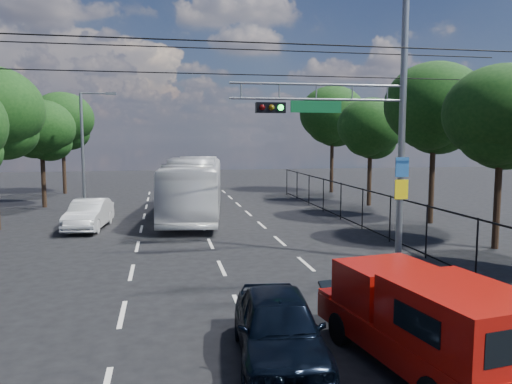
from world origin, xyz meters
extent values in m
plane|color=black|center=(0.00, 0.00, 0.00)|extent=(120.00, 120.00, 0.00)
cube|color=beige|center=(-3.00, 4.00, 0.01)|extent=(0.12, 2.00, 0.01)
cube|color=beige|center=(-3.00, 8.00, 0.01)|extent=(0.12, 2.00, 0.01)
cube|color=beige|center=(-3.00, 12.00, 0.01)|extent=(0.12, 2.00, 0.01)
cube|color=beige|center=(-3.00, 16.00, 0.01)|extent=(0.12, 2.00, 0.01)
cube|color=beige|center=(-3.00, 20.00, 0.01)|extent=(0.12, 2.00, 0.01)
cube|color=beige|center=(-3.00, 24.00, 0.01)|extent=(0.12, 2.00, 0.01)
cube|color=beige|center=(-3.00, 28.00, 0.01)|extent=(0.12, 2.00, 0.01)
cube|color=beige|center=(-3.00, 32.00, 0.01)|extent=(0.12, 2.00, 0.01)
cube|color=beige|center=(0.00, 0.00, 0.01)|extent=(0.12, 2.00, 0.01)
cube|color=beige|center=(0.00, 4.00, 0.01)|extent=(0.12, 2.00, 0.01)
cube|color=beige|center=(0.00, 8.00, 0.01)|extent=(0.12, 2.00, 0.01)
cube|color=beige|center=(0.00, 12.00, 0.01)|extent=(0.12, 2.00, 0.01)
cube|color=beige|center=(0.00, 16.00, 0.01)|extent=(0.12, 2.00, 0.01)
cube|color=beige|center=(0.00, 20.00, 0.01)|extent=(0.12, 2.00, 0.01)
cube|color=beige|center=(0.00, 24.00, 0.01)|extent=(0.12, 2.00, 0.01)
cube|color=beige|center=(0.00, 28.00, 0.01)|extent=(0.12, 2.00, 0.01)
cube|color=beige|center=(0.00, 32.00, 0.01)|extent=(0.12, 2.00, 0.01)
cube|color=beige|center=(3.00, 0.00, 0.01)|extent=(0.12, 2.00, 0.01)
cube|color=beige|center=(3.00, 4.00, 0.01)|extent=(0.12, 2.00, 0.01)
cube|color=beige|center=(3.00, 8.00, 0.01)|extent=(0.12, 2.00, 0.01)
cube|color=beige|center=(3.00, 12.00, 0.01)|extent=(0.12, 2.00, 0.01)
cube|color=beige|center=(3.00, 16.00, 0.01)|extent=(0.12, 2.00, 0.01)
cube|color=beige|center=(3.00, 20.00, 0.01)|extent=(0.12, 2.00, 0.01)
cube|color=beige|center=(3.00, 24.00, 0.01)|extent=(0.12, 2.00, 0.01)
cube|color=beige|center=(3.00, 28.00, 0.01)|extent=(0.12, 2.00, 0.01)
cube|color=beige|center=(3.00, 32.00, 0.01)|extent=(0.12, 2.00, 0.01)
cylinder|color=slate|center=(6.50, 8.00, 4.75)|extent=(0.24, 0.24, 9.50)
cylinder|color=slate|center=(3.40, 8.00, 6.25)|extent=(6.20, 0.08, 0.08)
cylinder|color=slate|center=(3.40, 8.00, 5.75)|extent=(6.20, 0.08, 0.08)
cube|color=black|center=(1.70, 8.00, 5.45)|extent=(1.00, 0.28, 0.35)
sphere|color=#3F0505|center=(1.38, 7.85, 5.45)|extent=(0.20, 0.20, 0.20)
sphere|color=#4C3805|center=(1.70, 7.85, 5.45)|extent=(0.20, 0.20, 0.20)
sphere|color=#0CE533|center=(2.02, 7.85, 5.45)|extent=(0.20, 0.20, 0.20)
cube|color=#0B4F26|center=(3.30, 8.00, 5.50)|extent=(1.80, 0.05, 0.40)
cube|color=#2259A0|center=(6.48, 7.86, 3.40)|extent=(0.50, 0.04, 0.70)
cube|color=yellow|center=(6.48, 7.86, 2.60)|extent=(0.50, 0.04, 0.70)
cylinder|color=slate|center=(5.90, 8.00, 6.00)|extent=(0.05, 0.05, 0.50)
cylinder|color=slate|center=(4.60, 8.00, 6.00)|extent=(0.05, 0.05, 0.50)
cylinder|color=slate|center=(3.30, 8.00, 6.00)|extent=(0.05, 0.05, 0.50)
cylinder|color=slate|center=(2.00, 8.00, 6.00)|extent=(0.05, 0.05, 0.50)
cylinder|color=slate|center=(0.70, 8.00, 6.00)|extent=(0.05, 0.05, 0.50)
cylinder|color=slate|center=(-6.50, 22.00, 3.50)|extent=(0.18, 0.18, 7.00)
cylinder|color=slate|center=(-5.70, 22.00, 7.00)|extent=(1.60, 0.09, 0.09)
cube|color=slate|center=(-4.80, 22.00, 7.00)|extent=(0.60, 0.22, 0.15)
cylinder|color=black|center=(0.00, 6.00, 7.20)|extent=(22.00, 0.04, 0.04)
cylinder|color=black|center=(0.00, 9.50, 7.60)|extent=(22.00, 0.04, 0.04)
cylinder|color=black|center=(0.00, 11.00, 6.90)|extent=(22.00, 0.04, 0.04)
cube|color=black|center=(7.60, 12.00, 1.95)|extent=(0.04, 34.00, 0.06)
cube|color=black|center=(7.60, 12.00, 0.15)|extent=(0.04, 34.00, 0.06)
cylinder|color=black|center=(7.60, 5.00, 1.00)|extent=(0.06, 0.06, 2.00)
cylinder|color=black|center=(7.60, 8.00, 1.00)|extent=(0.06, 0.06, 2.00)
cylinder|color=black|center=(7.60, 11.00, 1.00)|extent=(0.06, 0.06, 2.00)
cylinder|color=black|center=(7.60, 14.00, 1.00)|extent=(0.06, 0.06, 2.00)
cylinder|color=black|center=(7.60, 17.00, 1.00)|extent=(0.06, 0.06, 2.00)
cylinder|color=black|center=(7.60, 20.00, 1.00)|extent=(0.06, 0.06, 2.00)
cylinder|color=black|center=(7.60, 23.00, 1.00)|extent=(0.06, 0.06, 2.00)
cylinder|color=black|center=(7.60, 26.00, 1.00)|extent=(0.06, 0.06, 2.00)
cylinder|color=black|center=(7.60, 29.00, 1.00)|extent=(0.06, 0.06, 2.00)
cylinder|color=black|center=(11.20, 9.00, 2.10)|extent=(0.28, 0.28, 4.20)
ellipsoid|color=black|center=(11.20, 9.00, 5.40)|extent=(4.50, 4.50, 3.83)
ellipsoid|color=black|center=(11.60, 9.30, 4.35)|extent=(3.00, 3.00, 2.40)
ellipsoid|color=black|center=(10.85, 8.80, 4.50)|extent=(2.85, 2.85, 2.28)
cylinder|color=black|center=(11.80, 15.00, 2.38)|extent=(0.28, 0.28, 4.76)
ellipsoid|color=black|center=(11.80, 15.00, 6.12)|extent=(5.10, 5.10, 4.33)
ellipsoid|color=black|center=(12.20, 15.30, 4.93)|extent=(3.40, 3.40, 2.72)
ellipsoid|color=black|center=(11.45, 14.80, 5.10)|extent=(3.23, 3.23, 2.58)
cylinder|color=black|center=(11.40, 22.00, 2.02)|extent=(0.28, 0.28, 4.03)
ellipsoid|color=black|center=(11.40, 22.00, 5.18)|extent=(4.32, 4.32, 3.67)
ellipsoid|color=black|center=(11.80, 22.30, 4.18)|extent=(2.88, 2.88, 2.30)
ellipsoid|color=black|center=(11.05, 21.80, 4.32)|extent=(2.74, 2.74, 2.19)
cylinder|color=black|center=(11.60, 30.00, 2.46)|extent=(0.28, 0.28, 4.93)
ellipsoid|color=black|center=(11.60, 30.00, 6.34)|extent=(5.28, 5.28, 4.49)
ellipsoid|color=black|center=(12.00, 30.30, 5.10)|extent=(3.52, 3.52, 2.82)
ellipsoid|color=black|center=(11.25, 29.80, 5.28)|extent=(3.34, 3.34, 2.68)
ellipsoid|color=black|center=(-9.40, 17.30, 4.64)|extent=(3.20, 3.20, 2.56)
cylinder|color=black|center=(-9.40, 25.00, 1.96)|extent=(0.28, 0.28, 3.92)
ellipsoid|color=black|center=(-9.40, 25.00, 5.04)|extent=(4.20, 4.20, 3.57)
ellipsoid|color=black|center=(-9.00, 25.30, 4.06)|extent=(2.80, 2.80, 2.24)
ellipsoid|color=black|center=(-9.75, 24.80, 4.20)|extent=(2.66, 2.66, 2.13)
cylinder|color=black|center=(-9.60, 33.00, 2.30)|extent=(0.28, 0.28, 4.59)
ellipsoid|color=black|center=(-9.60, 33.00, 5.90)|extent=(4.92, 4.92, 4.18)
ellipsoid|color=black|center=(-9.20, 33.30, 4.76)|extent=(3.28, 3.28, 2.62)
ellipsoid|color=black|center=(-9.95, 32.80, 4.92)|extent=(3.12, 3.12, 2.49)
cylinder|color=black|center=(1.80, 1.24, 0.35)|extent=(0.36, 0.72, 0.69)
cylinder|color=black|center=(3.46, 1.50, 0.35)|extent=(0.36, 0.72, 0.69)
cube|color=maroon|center=(2.87, -0.14, 0.61)|extent=(2.60, 5.16, 0.55)
cube|color=maroon|center=(2.53, 2.05, 0.69)|extent=(1.89, 0.81, 0.54)
cube|color=black|center=(2.49, 2.32, 0.94)|extent=(1.72, 0.65, 0.30)
cube|color=maroon|center=(2.69, 0.98, 1.33)|extent=(1.99, 1.78, 0.94)
cube|color=black|center=(2.81, 0.25, 1.38)|extent=(1.52, 0.28, 0.54)
cube|color=maroon|center=(3.03, -1.21, 1.40)|extent=(2.20, 2.77, 1.04)
cube|color=black|center=(3.95, -1.07, 1.43)|extent=(0.22, 1.18, 0.44)
cube|color=black|center=(2.11, -1.35, 1.43)|extent=(0.22, 1.18, 0.44)
imported|color=black|center=(0.28, 0.65, 0.71)|extent=(2.07, 4.30, 1.42)
imported|color=silver|center=(-0.20, 19.27, 1.67)|extent=(4.27, 12.24, 3.34)
imported|color=silver|center=(-5.50, 16.51, 0.72)|extent=(2.01, 4.52, 1.44)
camera|label=1|loc=(-1.92, -8.62, 4.45)|focal=35.00mm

